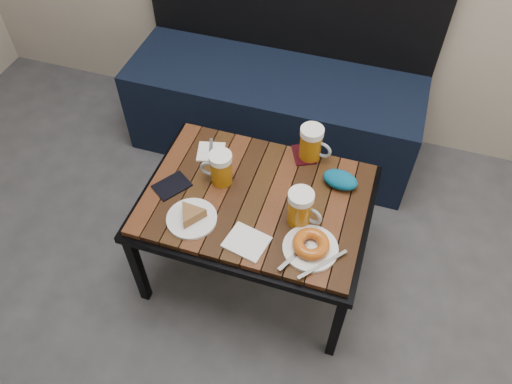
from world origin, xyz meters
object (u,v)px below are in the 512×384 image
(cafe_table, at_px, (256,204))
(knit_pouch, at_px, (340,180))
(plate_bagel, at_px, (311,246))
(beer_mug_right, at_px, (301,208))
(passport_burgundy, at_px, (304,154))
(beer_mug_centre, at_px, (312,143))
(beer_mug_left, at_px, (220,168))
(plate_pie, at_px, (191,216))
(bench, at_px, (275,101))
(passport_navy, at_px, (172,186))

(cafe_table, bearing_deg, knit_pouch, 28.46)
(plate_bagel, bearing_deg, cafe_table, 146.27)
(cafe_table, relative_size, beer_mug_right, 5.88)
(passport_burgundy, bearing_deg, knit_pouch, -59.15)
(beer_mug_centre, relative_size, plate_bagel, 0.64)
(beer_mug_left, bearing_deg, beer_mug_centre, -147.99)
(beer_mug_left, distance_m, passport_burgundy, 0.35)
(beer_mug_left, distance_m, beer_mug_centre, 0.36)
(cafe_table, bearing_deg, beer_mug_centre, 61.82)
(plate_pie, bearing_deg, bench, 87.75)
(bench, distance_m, beer_mug_centre, 0.64)
(beer_mug_right, xyz_separation_m, passport_burgundy, (-0.06, 0.31, -0.07))
(cafe_table, relative_size, passport_navy, 6.59)
(beer_mug_left, bearing_deg, plate_pie, 74.61)
(beer_mug_right, bearing_deg, beer_mug_left, 179.32)
(bench, relative_size, beer_mug_left, 10.28)
(beer_mug_centre, distance_m, knit_pouch, 0.18)
(bench, bearing_deg, beer_mug_centre, -60.59)
(bench, height_order, plate_bagel, bench)
(knit_pouch, bearing_deg, passport_burgundy, 146.37)
(bench, xyz_separation_m, beer_mug_left, (-0.00, -0.73, 0.27))
(knit_pouch, bearing_deg, passport_navy, -161.52)
(plate_pie, height_order, plate_bagel, plate_bagel)
(bench, distance_m, passport_burgundy, 0.60)
(plate_bagel, relative_size, passport_burgundy, 2.02)
(bench, relative_size, passport_navy, 10.99)
(bench, distance_m, passport_navy, 0.85)
(plate_bagel, height_order, passport_burgundy, plate_bagel)
(beer_mug_left, xyz_separation_m, beer_mug_right, (0.33, -0.09, 0.00))
(beer_mug_left, height_order, passport_burgundy, beer_mug_left)
(beer_mug_left, bearing_deg, plate_bagel, 147.31)
(bench, height_order, beer_mug_centre, bench)
(bench, height_order, plate_pie, bench)
(plate_pie, relative_size, passport_navy, 1.40)
(cafe_table, distance_m, beer_mug_left, 0.19)
(bench, xyz_separation_m, beer_mug_right, (0.32, -0.82, 0.27))
(bench, xyz_separation_m, cafe_table, (0.15, -0.77, 0.16))
(beer_mug_right, relative_size, knit_pouch, 1.09)
(beer_mug_centre, height_order, plate_pie, beer_mug_centre)
(beer_mug_right, bearing_deg, cafe_table, 177.97)
(bench, height_order, passport_burgundy, bench)
(cafe_table, relative_size, beer_mug_left, 6.17)
(plate_pie, distance_m, knit_pouch, 0.56)
(beer_mug_centre, xyz_separation_m, beer_mug_right, (0.04, -0.31, -0.00))
(beer_mug_centre, bearing_deg, plate_pie, -115.64)
(cafe_table, xyz_separation_m, passport_navy, (-0.31, -0.05, 0.05))
(beer_mug_right, height_order, passport_navy, beer_mug_right)
(beer_mug_right, relative_size, plate_pie, 0.80)
(beer_mug_right, distance_m, plate_pie, 0.38)
(cafe_table, xyz_separation_m, beer_mug_left, (-0.15, 0.04, 0.11))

